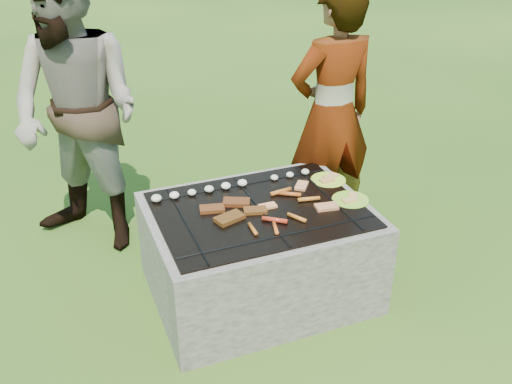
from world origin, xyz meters
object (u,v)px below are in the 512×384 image
at_px(fire_pit, 259,255).
at_px(bystander, 77,113).
at_px(plate_near, 350,200).
at_px(plate_far, 328,180).
at_px(cook, 332,115).

relative_size(fire_pit, bystander, 0.66).
distance_m(plate_near, bystander, 1.86).
relative_size(fire_pit, plate_near, 4.50).
distance_m(fire_pit, plate_far, 0.68).
bearing_deg(cook, fire_pit, 32.12).
height_order(plate_far, plate_near, plate_far).
height_order(plate_far, cook, cook).
relative_size(plate_near, cook, 0.16).
bearing_deg(plate_near, fire_pit, 169.73).
bearing_deg(plate_near, cook, 72.57).
xyz_separation_m(fire_pit, plate_near, (0.56, -0.10, 0.33)).
bearing_deg(fire_pit, bystander, 131.35).
bearing_deg(bystander, fire_pit, -1.40).
bearing_deg(bystander, plate_far, 17.69).
distance_m(plate_far, plate_near, 0.29).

